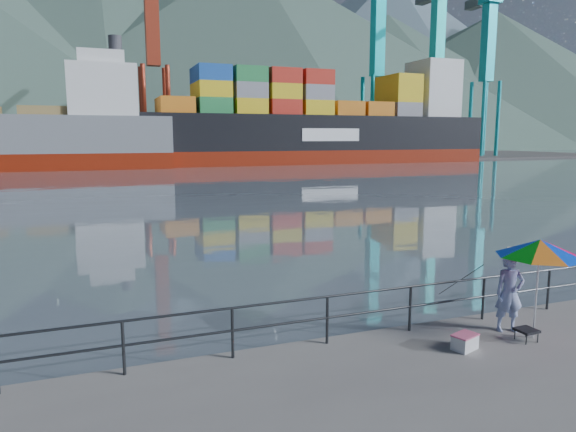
% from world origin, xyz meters
% --- Properties ---
extents(harbor_water, '(500.00, 280.00, 0.00)m').
position_xyz_m(harbor_water, '(0.00, 130.00, 0.00)').
color(harbor_water, slate).
rests_on(harbor_water, ground).
extents(far_dock, '(200.00, 40.00, 0.40)m').
position_xyz_m(far_dock, '(10.00, 93.00, 0.00)').
color(far_dock, '#514F4C').
rests_on(far_dock, ground).
extents(guardrail, '(22.00, 0.06, 1.03)m').
position_xyz_m(guardrail, '(0.00, 1.70, 0.52)').
color(guardrail, '#2D3033').
rests_on(guardrail, ground).
extents(mountains, '(600.00, 332.80, 80.00)m').
position_xyz_m(mountains, '(38.82, 207.75, 35.55)').
color(mountains, '#385147').
rests_on(mountains, ground).
extents(port_cranes, '(116.00, 28.00, 38.40)m').
position_xyz_m(port_cranes, '(31.00, 84.00, 16.00)').
color(port_cranes, '#AE3A10').
rests_on(port_cranes, ground).
extents(container_stacks, '(58.00, 8.40, 7.80)m').
position_xyz_m(container_stacks, '(35.47, 93.54, 2.99)').
color(container_stacks, yellow).
rests_on(container_stacks, ground).
extents(fisherman, '(0.72, 0.59, 1.72)m').
position_xyz_m(fisherman, '(3.00, 0.93, 0.86)').
color(fisherman, '#304D9C').
rests_on(fisherman, ground).
extents(beach_umbrella, '(2.04, 2.04, 2.13)m').
position_xyz_m(beach_umbrella, '(3.23, 0.42, 1.95)').
color(beach_umbrella, white).
rests_on(beach_umbrella, ground).
extents(folding_stool, '(0.41, 0.41, 0.26)m').
position_xyz_m(folding_stool, '(2.96, 0.34, 0.14)').
color(folding_stool, black).
rests_on(folding_stool, ground).
extents(cooler_bag, '(0.58, 0.47, 0.29)m').
position_xyz_m(cooler_bag, '(1.46, 0.44, 0.14)').
color(cooler_bag, silver).
rests_on(cooler_bag, ground).
extents(fishing_rod, '(0.17, 1.67, 1.18)m').
position_xyz_m(fishing_rod, '(2.54, 2.00, 0.00)').
color(fishing_rod, black).
rests_on(fishing_rod, ground).
extents(container_ship, '(59.50, 9.92, 18.10)m').
position_xyz_m(container_ship, '(32.05, 72.60, 5.84)').
color(container_ship, maroon).
rests_on(container_ship, ground).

